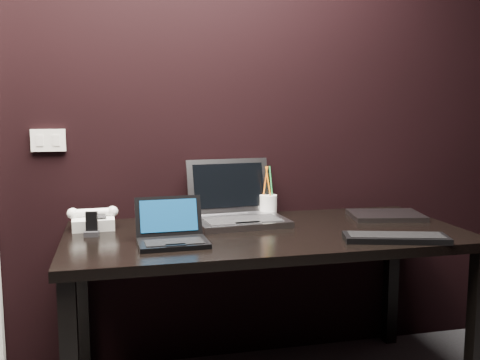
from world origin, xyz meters
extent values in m
plane|color=black|center=(0.00, 1.80, 1.30)|extent=(4.00, 0.00, 4.00)
cube|color=silver|center=(-0.62, 1.79, 1.12)|extent=(0.15, 0.02, 0.10)
cube|color=silver|center=(-0.66, 1.78, 1.12)|extent=(0.03, 0.01, 0.05)
cube|color=silver|center=(-0.58, 1.78, 1.12)|extent=(0.03, 0.01, 0.05)
cube|color=black|center=(0.30, 1.40, 0.72)|extent=(1.70, 0.80, 0.04)
cube|color=black|center=(1.10, 1.05, 0.35)|extent=(0.06, 0.06, 0.70)
cube|color=black|center=(-0.50, 1.75, 0.35)|extent=(0.06, 0.06, 0.70)
cube|color=black|center=(1.10, 1.75, 0.35)|extent=(0.06, 0.06, 0.70)
cube|color=black|center=(-0.12, 1.24, 0.75)|extent=(0.27, 0.19, 0.02)
cube|color=black|center=(-0.12, 1.22, 0.76)|extent=(0.22, 0.11, 0.00)
cube|color=black|center=(-0.12, 1.17, 0.76)|extent=(0.08, 0.03, 0.00)
cube|color=black|center=(-0.12, 1.36, 0.83)|extent=(0.27, 0.07, 0.15)
cube|color=#0A2B4E|center=(-0.12, 1.35, 0.84)|extent=(0.23, 0.05, 0.12)
cube|color=gray|center=(0.22, 1.55, 0.75)|extent=(0.43, 0.33, 0.03)
cube|color=black|center=(0.22, 1.51, 0.77)|extent=(0.35, 0.19, 0.00)
cube|color=#97989C|center=(0.23, 1.44, 0.77)|extent=(0.12, 0.06, 0.00)
cube|color=gray|center=(0.20, 1.73, 0.89)|extent=(0.41, 0.11, 0.25)
cube|color=black|center=(0.20, 1.72, 0.90)|extent=(0.35, 0.09, 0.21)
cube|color=black|center=(0.75, 1.11, 0.75)|extent=(0.43, 0.25, 0.02)
cube|color=black|center=(0.75, 1.11, 0.76)|extent=(0.39, 0.21, 0.00)
cube|color=gray|center=(0.94, 1.53, 0.75)|extent=(0.38, 0.30, 0.02)
cube|color=silver|center=(-0.43, 1.61, 0.77)|extent=(0.19, 0.17, 0.08)
cylinder|color=white|center=(-0.43, 1.60, 0.81)|extent=(0.17, 0.04, 0.04)
sphere|color=white|center=(-0.51, 1.60, 0.81)|extent=(0.05, 0.05, 0.05)
sphere|color=silver|center=(-0.35, 1.61, 0.81)|extent=(0.05, 0.05, 0.05)
cube|color=black|center=(-0.41, 1.57, 0.80)|extent=(0.07, 0.05, 0.01)
cube|color=black|center=(-0.43, 1.48, 0.79)|extent=(0.05, 0.03, 0.10)
cube|color=black|center=(-0.43, 1.47, 0.75)|extent=(0.06, 0.05, 0.02)
cylinder|color=white|center=(0.39, 1.70, 0.79)|extent=(0.10, 0.10, 0.10)
cylinder|color=orange|center=(0.38, 1.70, 0.91)|extent=(0.02, 0.03, 0.16)
cylinder|color=#279145|center=(0.40, 1.69, 0.91)|extent=(0.02, 0.02, 0.16)
cylinder|color=black|center=(0.39, 1.71, 0.91)|extent=(0.01, 0.02, 0.16)
cylinder|color=#C36412|center=(0.39, 1.69, 0.91)|extent=(0.03, 0.03, 0.16)
camera|label=1|loc=(-0.33, -0.77, 1.27)|focal=40.00mm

